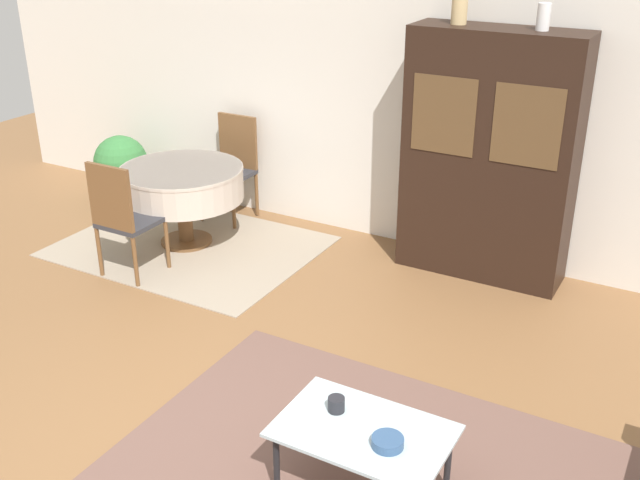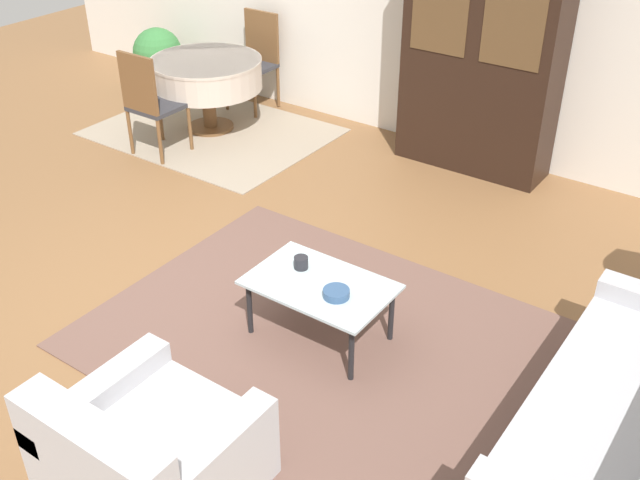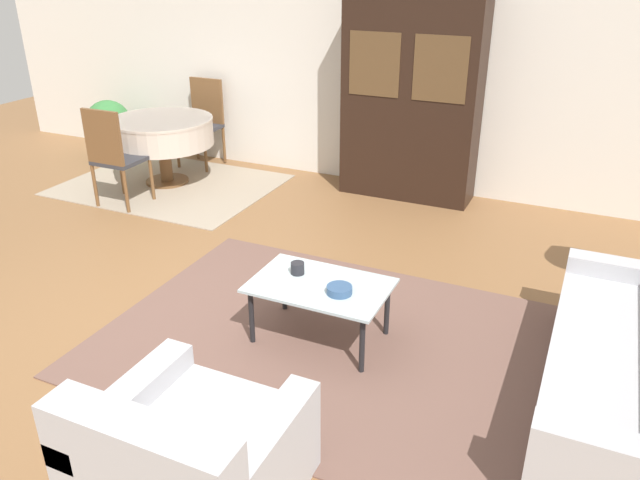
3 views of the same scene
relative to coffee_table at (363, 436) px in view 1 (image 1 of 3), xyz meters
name	(u,v)px [view 1 (image 1 of 3)]	position (x,y,z in m)	size (l,w,h in m)	color
ground_plane	(168,475)	(-1.02, -0.42, -0.38)	(14.00, 14.00, 0.00)	brown
wall_back	(425,103)	(-1.02, 3.21, 0.97)	(10.00, 0.06, 2.70)	silver
dining_rug	(189,246)	(-2.84, 2.08, -0.38)	(2.30, 1.75, 0.01)	gray
coffee_table	(363,436)	(0.00, 0.00, 0.00)	(0.91, 0.59, 0.42)	black
display_cabinet	(489,157)	(-0.32, 2.93, 0.66)	(1.39, 0.47, 2.08)	black
dining_table	(182,184)	(-2.91, 2.14, 0.21)	(1.13, 1.13, 0.74)	brown
dining_chair_near	(122,214)	(-2.91, 1.35, 0.19)	(0.44, 0.44, 1.02)	brown
dining_chair_far	(233,162)	(-2.91, 2.93, 0.19)	(0.44, 0.44, 1.02)	brown
cup	(336,404)	(-0.20, 0.07, 0.08)	(0.09, 0.09, 0.08)	#232328
bowl	(388,442)	(0.16, -0.06, 0.07)	(0.17, 0.17, 0.05)	#33517A
vase_tall	(460,6)	(-0.66, 2.93, 1.83)	(0.12, 0.12, 0.28)	tan
vase_short	(544,17)	(-0.01, 2.93, 1.79)	(0.10, 0.10, 0.20)	white
potted_plant	(121,164)	(-4.21, 2.70, 0.02)	(0.57, 0.57, 0.72)	#4C4C51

